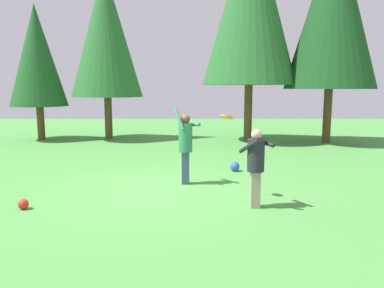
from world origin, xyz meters
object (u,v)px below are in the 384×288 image
Objects in this scene: person_thrower at (186,143)px; ball_blue at (236,167)px; tree_left at (106,33)px; person_catcher at (257,162)px; tree_far_right at (334,7)px; tree_far_left at (38,56)px; ball_red at (24,204)px; frisbee at (227,117)px.

ball_blue is at bearing 97.35° from person_thrower.
person_thrower is 0.25× the size of tree_left.
ball_blue is (-0.03, 3.24, -0.80)m from person_catcher.
tree_far_right is (4.64, 5.68, 5.55)m from ball_blue.
ball_blue is 0.05× the size of tree_far_left.
ball_red is at bearing -135.50° from tree_far_right.
tree_left is (-9.74, 1.07, -0.90)m from tree_far_right.
ball_blue reaches higher than ball_red.
tree_far_left is (-8.18, 6.56, 3.63)m from ball_blue.
person_thrower is at bearing 0.28° from person_catcher.
person_catcher is at bearing -62.81° from tree_left.
person_catcher is 11.11m from tree_far_right.
person_catcher is at bearing -52.57° from frisbee.
tree_far_right reaches higher than frisbee.
tree_far_right is at bearing -3.93° from tree_far_left.
ball_red is (-4.60, -0.13, -0.83)m from person_catcher.
ball_red is at bearing -70.04° from tree_far_left.
ball_blue is (1.39, 1.40, -0.91)m from person_thrower.
tree_far_right is at bearing 50.73° from ball_blue.
person_thrower is 5.12× the size of frisbee.
tree_far_right is (9.21, 9.05, 5.58)m from ball_red.
ball_red is 11.19m from tree_far_left.
person_thrower reaches higher than ball_red.
ball_blue is 9.19m from tree_far_right.
tree_far_left is 0.79× the size of tree_left.
frisbee is 12.09m from tree_far_left.
ball_blue is at bearing 36.45° from ball_red.
ball_blue is (0.49, 2.56, -1.63)m from frisbee.
person_catcher reaches higher than ball_red.
person_catcher is 4.68m from ball_red.
person_catcher is at bearing -117.33° from tree_far_right.
person_thrower is at bearing 127.87° from frisbee.
ball_blue is 0.04× the size of tree_left.
tree_far_right is 1.50× the size of tree_far_left.
person_thrower is 1.63m from frisbee.
person_catcher is 0.21× the size of tree_left.
tree_far_right is 9.84m from tree_left.
ball_red is 14.07m from tree_far_right.
person_thrower is 0.21× the size of tree_far_right.
person_catcher reaches higher than ball_blue.
tree_far_left is (-7.68, 9.12, 2.01)m from frisbee.
tree_left is (-5.13, 9.99, 3.85)m from person_catcher.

